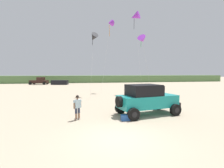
% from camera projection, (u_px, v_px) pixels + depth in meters
% --- Properties ---
extents(ground_plane, '(220.00, 220.00, 0.00)m').
position_uv_depth(ground_plane, '(119.00, 139.00, 7.75)').
color(ground_plane, tan).
extents(dune_ridge, '(90.00, 6.71, 2.24)m').
position_uv_depth(dune_ridge, '(97.00, 79.00, 54.70)').
color(dune_ridge, '#567A47').
rests_on(dune_ridge, ground_plane).
extents(jeep, '(5.01, 3.14, 2.26)m').
position_uv_depth(jeep, '(147.00, 99.00, 12.15)').
color(jeep, teal).
rests_on(jeep, ground_plane).
extents(person_watching, '(0.53, 0.46, 1.67)m').
position_uv_depth(person_watching, '(77.00, 106.00, 10.74)').
color(person_watching, '#8C664C').
rests_on(person_watching, ground_plane).
extents(cooler_box, '(0.58, 0.39, 0.38)m').
position_uv_depth(cooler_box, '(125.00, 118.00, 10.68)').
color(cooler_box, '#23519E').
rests_on(cooler_box, ground_plane).
extents(distant_pickup, '(4.90, 3.26, 1.98)m').
position_uv_depth(distant_pickup, '(39.00, 81.00, 43.81)').
color(distant_pickup, black).
rests_on(distant_pickup, ground_plane).
extents(distant_sedan, '(4.47, 2.56, 1.20)m').
position_uv_depth(distant_sedan, '(60.00, 82.00, 43.26)').
color(distant_sedan, black).
rests_on(distant_sedan, ground_plane).
extents(kite_orange_streamer, '(1.34, 2.27, 7.69)m').
position_uv_depth(kite_orange_streamer, '(142.00, 40.00, 18.91)').
color(kite_orange_streamer, purple).
rests_on(kite_orange_streamer, ground_plane).
extents(kite_blue_swept, '(1.94, 4.38, 12.28)m').
position_uv_depth(kite_blue_swept, '(135.00, 16.00, 24.12)').
color(kite_blue_swept, purple).
rests_on(kite_blue_swept, ground_plane).
extents(kite_purple_stunt, '(2.65, 3.98, 11.63)m').
position_uv_depth(kite_purple_stunt, '(110.00, 23.00, 25.74)').
color(kite_purple_stunt, purple).
rests_on(kite_purple_stunt, ground_plane).
extents(kite_red_delta, '(1.45, 4.28, 8.68)m').
position_uv_depth(kite_red_delta, '(94.00, 37.00, 21.92)').
color(kite_red_delta, black).
rests_on(kite_red_delta, ground_plane).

